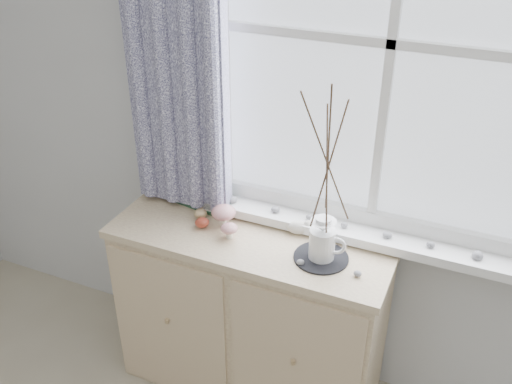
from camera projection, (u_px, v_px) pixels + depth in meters
sideboard at (250, 314)px, 2.58m from camera, size 1.20×0.45×0.85m
botanical_book at (197, 185)px, 2.50m from camera, size 0.36×0.19×0.24m
toadstool_cluster at (225, 217)px, 2.39m from camera, size 0.15×0.16×0.10m
wooden_eggs at (201, 213)px, 2.47m from camera, size 0.13×0.17×0.07m
songbird_figurine at (298, 227)px, 2.37m from camera, size 0.14×0.09×0.07m
crocheted_doily at (321, 258)px, 2.24m from camera, size 0.22×0.22×0.01m
twig_pitcher at (328, 159)px, 2.02m from camera, size 0.33×0.33×0.77m
sideboard_pebbles at (327, 259)px, 2.21m from camera, size 0.25×0.19×0.02m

